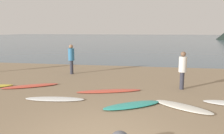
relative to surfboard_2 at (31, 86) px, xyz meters
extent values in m
cube|color=#8C7559|center=(4.05, 5.66, -0.14)|extent=(120.00, 120.00, 0.20)
cube|color=#475B6B|center=(4.05, 56.32, -0.04)|extent=(140.00, 100.00, 0.01)
ellipsoid|color=#D84C38|center=(0.00, 0.00, 0.00)|extent=(2.26, 1.62, 0.08)
ellipsoid|color=white|center=(1.80, -1.54, -0.01)|extent=(2.16, 0.76, 0.06)
ellipsoid|color=#D84C38|center=(3.51, -0.18, -0.01)|extent=(2.60, 1.27, 0.07)
ellipsoid|color=teal|center=(4.56, -1.76, 0.01)|extent=(2.00, 1.56, 0.10)
ellipsoid|color=silver|center=(6.16, -1.61, 0.00)|extent=(1.94, 1.55, 0.08)
cylinder|color=#2D2D38|center=(0.76, 3.07, 0.34)|extent=(0.18, 0.18, 0.76)
cylinder|color=teal|center=(0.76, 3.07, 1.06)|extent=(0.33, 0.33, 0.66)
sphere|color=#936B4C|center=(0.76, 3.07, 1.49)|extent=(0.22, 0.22, 0.22)
cylinder|color=#2D2D38|center=(6.41, 0.74, 0.33)|extent=(0.17, 0.17, 0.73)
cylinder|color=beige|center=(6.41, 0.74, 1.01)|extent=(0.32, 0.32, 0.64)
sphere|color=brown|center=(6.41, 0.74, 1.43)|extent=(0.21, 0.21, 0.21)
camera|label=1|loc=(5.14, -8.71, 2.41)|focal=36.04mm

